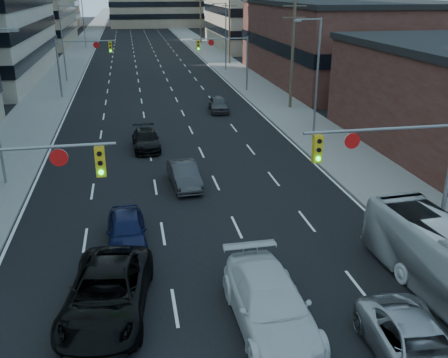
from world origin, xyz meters
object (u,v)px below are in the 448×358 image
black_pickup (107,293)px  silver_suv (418,349)px  white_van (270,304)px  sedan_blue (126,230)px

black_pickup → silver_suv: size_ratio=1.16×
white_van → sedan_blue: 8.35m
white_van → silver_suv: bearing=-37.8°
black_pickup → silver_suv: (9.37, -4.60, -0.12)m
black_pickup → silver_suv: black_pickup is taller
black_pickup → silver_suv: bearing=-18.2°
black_pickup → white_van: size_ratio=1.00×
white_van → silver_suv: 4.81m
black_pickup → sedan_blue: bearing=90.1°
sedan_blue → white_van: bearing=-56.4°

